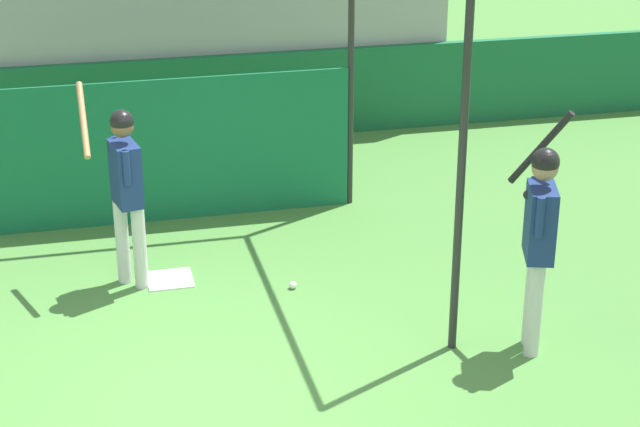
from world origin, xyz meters
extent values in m
plane|color=#477F38|center=(0.00, 0.00, 0.00)|extent=(60.00, 60.00, 0.00)
cube|color=#196038|center=(0.00, 6.29, 0.59)|extent=(24.00, 0.12, 1.17)
cube|color=#9E9E99|center=(0.00, 7.95, 1.41)|extent=(8.70, 3.20, 2.82)
cube|color=#195B33|center=(-1.38, 6.75, 1.22)|extent=(0.45, 0.40, 0.10)
cube|color=#195B33|center=(-1.38, 6.93, 1.45)|extent=(0.45, 0.06, 0.40)
cube|color=#195B33|center=(-0.83, 6.75, 1.22)|extent=(0.45, 0.40, 0.10)
cube|color=#195B33|center=(-0.83, 6.93, 1.45)|extent=(0.45, 0.06, 0.40)
cube|color=#195B33|center=(-0.27, 6.75, 1.22)|extent=(0.45, 0.40, 0.10)
cube|color=#195B33|center=(-0.27, 6.93, 1.45)|extent=(0.45, 0.06, 0.40)
cube|color=#195B33|center=(0.28, 6.75, 1.22)|extent=(0.45, 0.40, 0.10)
cube|color=#195B33|center=(0.28, 6.93, 1.45)|extent=(0.45, 0.06, 0.40)
cube|color=#195B33|center=(0.83, 6.75, 1.22)|extent=(0.45, 0.40, 0.10)
cube|color=#195B33|center=(0.83, 6.93, 1.45)|extent=(0.45, 0.06, 0.40)
cube|color=#195B33|center=(1.38, 6.75, 1.22)|extent=(0.45, 0.40, 0.10)
cube|color=#195B33|center=(1.38, 6.93, 1.45)|extent=(0.45, 0.06, 0.40)
cube|color=#195B33|center=(1.92, 6.75, 1.22)|extent=(0.45, 0.40, 0.10)
cube|color=#195B33|center=(1.92, 6.93, 1.45)|extent=(0.45, 0.06, 0.40)
cube|color=#195B33|center=(2.48, 6.75, 1.22)|extent=(0.45, 0.40, 0.10)
cube|color=#195B33|center=(2.48, 6.93, 1.45)|extent=(0.45, 0.06, 0.40)
cube|color=#195B33|center=(3.03, 6.75, 1.22)|extent=(0.45, 0.40, 0.10)
cube|color=#195B33|center=(3.03, 6.93, 1.45)|extent=(0.45, 0.06, 0.40)
cube|color=#195B33|center=(3.58, 6.75, 1.22)|extent=(0.45, 0.40, 0.10)
cube|color=#195B33|center=(3.58, 6.93, 1.45)|extent=(0.45, 0.06, 0.40)
cube|color=#195B33|center=(-1.38, 7.55, 1.62)|extent=(0.45, 0.40, 0.10)
cube|color=#195B33|center=(-0.83, 7.55, 1.62)|extent=(0.45, 0.40, 0.10)
cube|color=#195B33|center=(-0.27, 7.55, 1.62)|extent=(0.45, 0.40, 0.10)
cube|color=#195B33|center=(0.28, 7.55, 1.62)|extent=(0.45, 0.40, 0.10)
cube|color=#195B33|center=(0.83, 7.55, 1.62)|extent=(0.45, 0.40, 0.10)
cube|color=#195B33|center=(1.38, 7.55, 1.62)|extent=(0.45, 0.40, 0.10)
cube|color=#195B33|center=(1.92, 7.55, 1.62)|extent=(0.45, 0.40, 0.10)
cylinder|color=#282828|center=(2.29, 0.33, 1.59)|extent=(0.07, 0.07, 3.19)
cylinder|color=#282828|center=(2.29, 3.76, 1.59)|extent=(0.07, 0.07, 3.19)
cube|color=#14663D|center=(0.27, 3.74, 0.80)|extent=(3.97, 0.03, 1.60)
cube|color=white|center=(0.06, 2.21, 0.01)|extent=(0.44, 0.44, 0.02)
cylinder|color=silver|center=(-0.22, 2.13, 0.42)|extent=(0.15, 0.15, 0.84)
cylinder|color=silver|center=(-0.37, 2.29, 0.42)|extent=(0.15, 0.15, 0.84)
cube|color=navy|center=(-0.29, 2.21, 1.14)|extent=(0.29, 0.44, 0.60)
sphere|color=brown|center=(-0.29, 2.21, 1.61)|extent=(0.21, 0.21, 0.21)
sphere|color=black|center=(-0.29, 2.21, 1.65)|extent=(0.22, 0.22, 0.22)
cylinder|color=navy|center=(-0.29, 1.99, 1.28)|extent=(0.08, 0.08, 0.33)
cylinder|color=navy|center=(-0.37, 2.41, 1.28)|extent=(0.08, 0.08, 0.33)
cylinder|color=#AD7F4C|center=(-0.63, 2.39, 1.64)|extent=(0.07, 0.74, 0.55)
sphere|color=#AD7F4C|center=(-0.28, 2.40, 1.39)|extent=(0.08, 0.08, 0.08)
cylinder|color=silver|center=(2.90, 0.05, 0.44)|extent=(0.16, 0.16, 0.88)
cylinder|color=silver|center=(2.96, 0.24, 0.44)|extent=(0.16, 0.16, 0.88)
cube|color=navy|center=(2.93, 0.14, 1.18)|extent=(0.34, 0.47, 0.62)
sphere|color=#A37556|center=(2.93, 0.14, 1.66)|extent=(0.22, 0.22, 0.22)
sphere|color=black|center=(2.93, 0.14, 1.71)|extent=(0.23, 0.23, 0.23)
cylinder|color=navy|center=(2.83, -0.06, 1.32)|extent=(0.09, 0.09, 0.34)
cylinder|color=navy|center=(2.96, 0.37, 1.32)|extent=(0.09, 0.09, 0.34)
cylinder|color=black|center=(3.04, 0.47, 1.71)|extent=(0.43, 0.40, 0.71)
sphere|color=black|center=(2.88, 0.30, 1.37)|extent=(0.08, 0.08, 0.08)
sphere|color=white|center=(1.19, 1.75, 0.04)|extent=(0.07, 0.07, 0.07)
camera|label=1|loc=(-0.71, -7.27, 4.62)|focal=60.00mm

